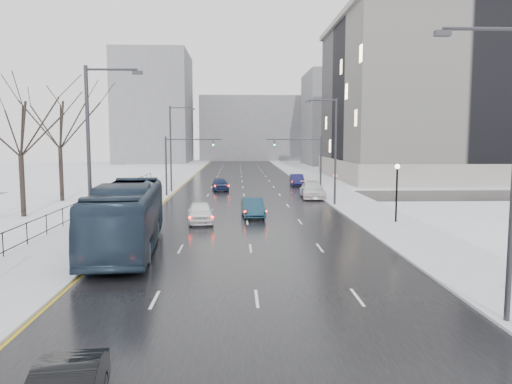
{
  "coord_description": "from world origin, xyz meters",
  "views": [
    {
      "loc": [
        -0.76,
        -6.06,
        6.33
      ],
      "look_at": [
        0.6,
        29.32,
        2.5
      ],
      "focal_mm": 35.0,
      "sensor_mm": 36.0,
      "label": 1
    }
  ],
  "objects": [
    {
      "name": "sedan_center_far",
      "position": [
        -2.78,
        54.04,
        0.8
      ],
      "size": [
        2.32,
        4.65,
        1.52
      ],
      "primitive_type": "imported",
      "rotation": [
        0.0,
        0.0,
        0.12
      ],
      "color": "#19254D",
      "rests_on": "road"
    },
    {
      "name": "sedan_right_distant",
      "position": [
        7.2,
        59.51,
        0.81
      ],
      "size": [
        1.71,
        4.68,
        1.53
      ],
      "primitive_type": "imported",
      "rotation": [
        0.0,
        0.0,
        -0.02
      ],
      "color": "#181848",
      "rests_on": "road"
    },
    {
      "name": "sedan_right_near",
      "position": [
        0.5,
        33.54,
        0.8
      ],
      "size": [
        1.91,
        4.69,
        1.51
      ],
      "primitive_type": "imported",
      "rotation": [
        0.0,
        0.0,
        0.07
      ],
      "color": "#18374A",
      "rests_on": "road"
    },
    {
      "name": "streetlight_r_mid",
      "position": [
        8.17,
        40.0,
        5.62
      ],
      "size": [
        2.95,
        0.25,
        10.0
      ],
      "color": "#2D2D33",
      "rests_on": "ground"
    },
    {
      "name": "lamppost_r_mid",
      "position": [
        11.0,
        30.0,
        2.94
      ],
      "size": [
        0.36,
        0.36,
        4.28
      ],
      "color": "black",
      "rests_on": "sidewalk_right"
    },
    {
      "name": "no_uturn_sign",
      "position": [
        9.2,
        44.0,
        2.3
      ],
      "size": [
        0.6,
        0.06,
        2.7
      ],
      "color": "#2D2D33",
      "rests_on": "sidewalk_right"
    },
    {
      "name": "sidewalk_right",
      "position": [
        10.5,
        60.0,
        0.08
      ],
      "size": [
        5.0,
        150.0,
        0.16
      ],
      "primitive_type": "cube",
      "color": "silver",
      "rests_on": "ground"
    },
    {
      "name": "bus",
      "position": [
        -7.0,
        22.06,
        1.92
      ],
      "size": [
        4.32,
        13.75,
        3.77
      ],
      "primitive_type": "imported",
      "rotation": [
        0.0,
        0.0,
        0.09
      ],
      "color": "#212F41",
      "rests_on": "road"
    },
    {
      "name": "bldg_far_right",
      "position": [
        28.0,
        115.0,
        11.0
      ],
      "size": [
        24.0,
        20.0,
        22.0
      ],
      "primitive_type": "cube",
      "color": "slate",
      "rests_on": "ground"
    },
    {
      "name": "mast_signal_right",
      "position": [
        7.33,
        48.0,
        4.11
      ],
      "size": [
        6.1,
        0.33,
        6.5
      ],
      "color": "#2D2D33",
      "rests_on": "ground"
    },
    {
      "name": "streetlight_r_near",
      "position": [
        8.17,
        10.0,
        5.62
      ],
      "size": [
        2.95,
        0.25,
        10.0
      ],
      "color": "#2D2D33",
      "rests_on": "ground"
    },
    {
      "name": "mast_signal_left",
      "position": [
        -7.33,
        48.0,
        4.11
      ],
      "size": [
        6.1,
        0.33,
        6.5
      ],
      "color": "#2D2D33",
      "rests_on": "ground"
    },
    {
      "name": "streetlight_l_near",
      "position": [
        -8.17,
        20.0,
        5.62
      ],
      "size": [
        2.95,
        0.25,
        10.0
      ],
      "color": "#2D2D33",
      "rests_on": "ground"
    },
    {
      "name": "civic_building",
      "position": [
        35.0,
        72.0,
        11.21
      ],
      "size": [
        41.0,
        31.0,
        24.8
      ],
      "color": "gray",
      "rests_on": "ground"
    },
    {
      "name": "streetlight_l_far",
      "position": [
        -8.17,
        52.0,
        5.62
      ],
      "size": [
        2.95,
        0.25,
        10.0
      ],
      "color": "#2D2D33",
      "rests_on": "ground"
    },
    {
      "name": "cross_road",
      "position": [
        0.0,
        48.0,
        0.02
      ],
      "size": [
        130.0,
        10.0,
        0.04
      ],
      "primitive_type": "cube",
      "color": "black",
      "rests_on": "ground"
    },
    {
      "name": "iron_fence",
      "position": [
        -13.0,
        30.0,
        0.91
      ],
      "size": [
        0.06,
        70.0,
        1.3
      ],
      "color": "black",
      "rests_on": "sidewalk_left"
    },
    {
      "name": "sedan_center_near",
      "position": [
        -3.5,
        30.9,
        0.82
      ],
      "size": [
        2.28,
        4.74,
        1.56
      ],
      "primitive_type": "imported",
      "rotation": [
        0.0,
        0.0,
        0.1
      ],
      "color": "white",
      "rests_on": "road"
    },
    {
      "name": "sedan_right_far",
      "position": [
        7.2,
        45.99,
        0.88
      ],
      "size": [
        2.55,
        5.88,
        1.68
      ],
      "primitive_type": "imported",
      "rotation": [
        0.0,
        0.0,
        -0.03
      ],
      "color": "silver",
      "rests_on": "road"
    },
    {
      "name": "tree_park_e",
      "position": [
        -18.2,
        44.0,
        0.0
      ],
      "size": [
        9.45,
        9.45,
        13.5
      ],
      "primitive_type": null,
      "color": "black",
      "rests_on": "ground"
    },
    {
      "name": "park_strip",
      "position": [
        -20.0,
        60.0,
        0.06
      ],
      "size": [
        14.0,
        150.0,
        0.12
      ],
      "primitive_type": "cube",
      "color": "white",
      "rests_on": "ground"
    },
    {
      "name": "road",
      "position": [
        0.0,
        60.0,
        0.02
      ],
      "size": [
        16.0,
        150.0,
        0.04
      ],
      "primitive_type": "cube",
      "color": "black",
      "rests_on": "ground"
    },
    {
      "name": "sidewalk_left",
      "position": [
        -10.5,
        60.0,
        0.08
      ],
      "size": [
        5.0,
        150.0,
        0.16
      ],
      "primitive_type": "cube",
      "color": "silver",
      "rests_on": "ground"
    },
    {
      "name": "tree_park_d",
      "position": [
        -17.8,
        34.0,
        0.0
      ],
      "size": [
        8.75,
        8.75,
        12.5
      ],
      "primitive_type": null,
      "color": "black",
      "rests_on": "ground"
    },
    {
      "name": "bldg_far_left",
      "position": [
        -22.0,
        125.0,
        14.0
      ],
      "size": [
        18.0,
        22.0,
        28.0
      ],
      "primitive_type": "cube",
      "color": "slate",
      "rests_on": "ground"
    },
    {
      "name": "bldg_far_center",
      "position": [
        4.0,
        140.0,
        9.0
      ],
      "size": [
        30.0,
        18.0,
        18.0
      ],
      "primitive_type": "cube",
      "color": "slate",
      "rests_on": "ground"
    }
  ]
}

